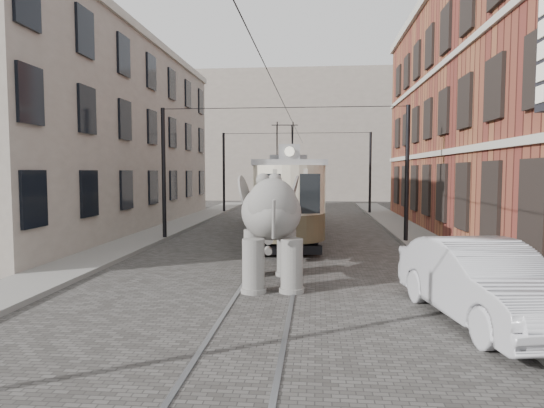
# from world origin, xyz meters

# --- Properties ---
(ground) EXTENTS (120.00, 120.00, 0.00)m
(ground) POSITION_xyz_m (0.00, 0.00, 0.00)
(ground) COLOR #484542
(tram_rails) EXTENTS (1.54, 80.00, 0.02)m
(tram_rails) POSITION_xyz_m (0.00, 0.00, 0.01)
(tram_rails) COLOR slate
(tram_rails) RESTS_ON ground
(sidewalk_right) EXTENTS (2.00, 60.00, 0.15)m
(sidewalk_right) POSITION_xyz_m (6.00, 0.00, 0.07)
(sidewalk_right) COLOR slate
(sidewalk_right) RESTS_ON ground
(sidewalk_left) EXTENTS (2.00, 60.00, 0.15)m
(sidewalk_left) POSITION_xyz_m (-6.50, 0.00, 0.07)
(sidewalk_left) COLOR slate
(sidewalk_left) RESTS_ON ground
(brick_building) EXTENTS (8.00, 26.00, 12.00)m
(brick_building) POSITION_xyz_m (11.00, 9.00, 6.00)
(brick_building) COLOR maroon
(brick_building) RESTS_ON ground
(stucco_building) EXTENTS (7.00, 24.00, 10.00)m
(stucco_building) POSITION_xyz_m (-11.00, 10.00, 5.00)
(stucco_building) COLOR gray
(stucco_building) RESTS_ON ground
(distant_block) EXTENTS (28.00, 10.00, 14.00)m
(distant_block) POSITION_xyz_m (0.00, 40.00, 7.00)
(distant_block) COLOR gray
(distant_block) RESTS_ON ground
(catenary) EXTENTS (11.00, 30.20, 6.00)m
(catenary) POSITION_xyz_m (-0.20, 5.00, 3.00)
(catenary) COLOR black
(catenary) RESTS_ON ground
(tram) EXTENTS (4.16, 14.16, 5.54)m
(tram) POSITION_xyz_m (-0.31, 9.08, 2.77)
(tram) COLOR beige
(tram) RESTS_ON ground
(elephant) EXTENTS (3.46, 5.44, 3.13)m
(elephant) POSITION_xyz_m (0.04, -1.79, 1.56)
(elephant) COLOR slate
(elephant) RESTS_ON ground
(parked_car) EXTENTS (2.74, 5.42, 1.71)m
(parked_car) POSITION_xyz_m (4.79, -4.78, 0.85)
(parked_car) COLOR #ADADB2
(parked_car) RESTS_ON ground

